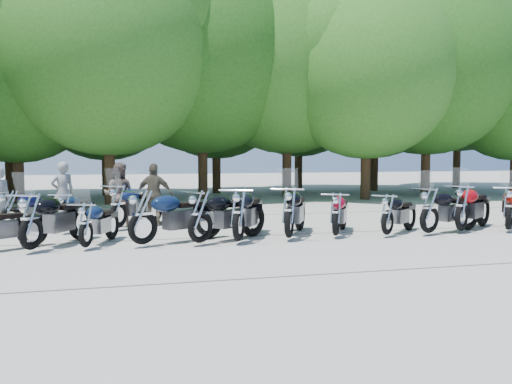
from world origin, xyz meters
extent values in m
plane|color=#A6A196|center=(0.00, 0.00, 0.00)|extent=(90.00, 90.00, 0.00)
cylinder|color=#3A2614|center=(-7.25, 12.84, 1.65)|extent=(0.44, 0.44, 3.31)
sphere|color=#286319|center=(-7.25, 12.84, 5.32)|extent=(7.31, 7.31, 7.31)
cylinder|color=#3A2614|center=(-3.57, 11.24, 1.97)|extent=(0.44, 0.44, 3.93)
sphere|color=#357721|center=(-3.57, 11.24, 6.33)|extent=(8.70, 8.70, 8.70)
cylinder|color=#3A2614|center=(0.54, 13.09, 2.06)|extent=(0.44, 0.44, 4.13)
sphere|color=#286319|center=(0.54, 13.09, 6.64)|extent=(9.13, 9.13, 9.13)
cylinder|color=#3A2614|center=(4.61, 13.20, 2.05)|extent=(0.44, 0.44, 4.09)
sphere|color=#357721|center=(4.61, 13.20, 6.58)|extent=(9.04, 9.04, 9.04)
cylinder|color=#3A2614|center=(7.55, 10.82, 1.81)|extent=(0.44, 0.44, 3.62)
sphere|color=#357721|center=(7.55, 10.82, 5.82)|extent=(8.00, 8.00, 8.00)
cylinder|color=#3A2614|center=(11.20, 11.78, 1.99)|extent=(0.44, 0.44, 3.98)
sphere|color=#286319|center=(11.20, 11.78, 6.40)|extent=(8.79, 8.79, 8.79)
cylinder|color=#3A2614|center=(-8.29, 16.97, 1.76)|extent=(0.44, 0.44, 3.52)
sphere|color=#357721|center=(-8.29, 16.97, 5.66)|extent=(7.78, 7.78, 7.78)
cylinder|color=#3A2614|center=(-3.76, 16.43, 1.71)|extent=(0.44, 0.44, 3.42)
sphere|color=#286319|center=(-3.76, 16.43, 5.50)|extent=(7.56, 7.56, 7.56)
cylinder|color=#3A2614|center=(1.80, 16.47, 1.78)|extent=(0.44, 0.44, 3.56)
sphere|color=#286319|center=(1.80, 16.47, 5.73)|extent=(7.88, 7.88, 7.88)
cylinder|color=#3A2614|center=(6.69, 17.47, 1.88)|extent=(0.44, 0.44, 3.76)
sphere|color=#286319|center=(6.69, 17.47, 6.04)|extent=(8.31, 8.31, 8.31)
cylinder|color=#3A2614|center=(10.68, 16.09, 1.81)|extent=(0.44, 0.44, 3.63)
sphere|color=#357721|center=(10.68, 16.09, 5.83)|extent=(8.02, 8.02, 8.02)
cylinder|color=#3A2614|center=(16.61, 17.02, 2.19)|extent=(0.44, 0.44, 4.37)
sphere|color=#286319|center=(16.61, 17.02, 7.03)|extent=(9.67, 9.67, 9.67)
imported|color=brown|center=(-3.29, 4.11, 0.90)|extent=(1.04, 0.91, 1.80)
imported|color=#4F4838|center=(-2.31, 4.11, 0.89)|extent=(1.13, 0.71, 1.79)
imported|color=gray|center=(-4.87, 5.19, 0.91)|extent=(0.76, 0.60, 1.82)
camera|label=1|loc=(-3.42, -11.48, 2.04)|focal=38.00mm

